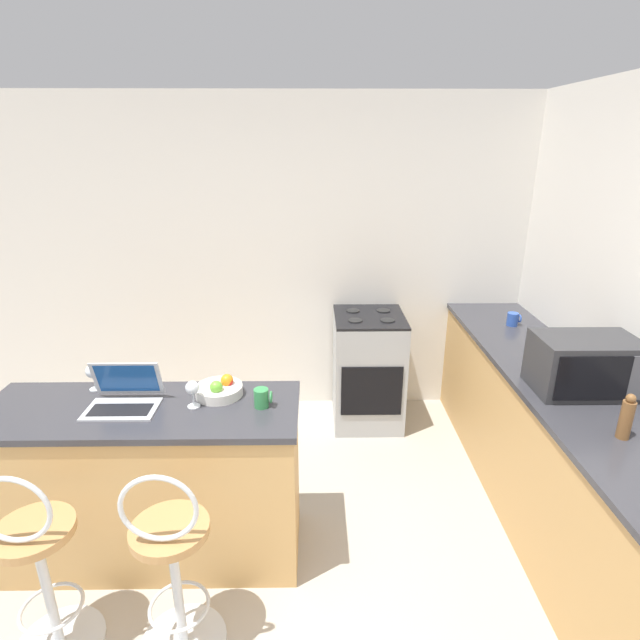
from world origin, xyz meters
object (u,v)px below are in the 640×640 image
(pepper_mill, at_px, (626,417))
(stove_range, at_px, (368,369))
(bar_stool_near, at_px, (40,569))
(laptop, at_px, (124,395))
(fruit_bowl, at_px, (220,389))
(wine_glass_tall, at_px, (93,372))
(mug_green, at_px, (262,398))
(mug_blue, at_px, (513,319))
(microwave, at_px, (585,365))
(bar_stool_far, at_px, (173,567))
(wine_glass_short, at_px, (192,389))

(pepper_mill, bearing_deg, stove_range, 119.79)
(bar_stool_near, bearing_deg, laptop, 71.55)
(fruit_bowl, relative_size, wine_glass_tall, 1.69)
(mug_green, bearing_deg, laptop, 177.90)
(pepper_mill, bearing_deg, laptop, 172.09)
(mug_blue, height_order, fruit_bowl, fruit_bowl)
(mug_blue, bearing_deg, pepper_mill, -92.10)
(wine_glass_tall, bearing_deg, fruit_bowl, -6.27)
(mug_green, distance_m, fruit_bowl, 0.27)
(fruit_bowl, bearing_deg, bar_stool_near, -133.28)
(laptop, relative_size, stove_range, 0.38)
(pepper_mill, distance_m, wine_glass_tall, 2.70)
(bar_stool_near, xyz_separation_m, mug_blue, (2.69, 1.80, 0.50))
(microwave, bearing_deg, bar_stool_near, -164.10)
(stove_range, distance_m, fruit_bowl, 1.69)
(bar_stool_far, height_order, pepper_mill, pepper_mill)
(bar_stool_far, xyz_separation_m, microwave, (2.10, 0.76, 0.61))
(bar_stool_near, xyz_separation_m, wine_glass_short, (0.57, 0.61, 0.55))
(pepper_mill, xyz_separation_m, wine_glass_tall, (-2.66, 0.52, -0.00))
(laptop, xyz_separation_m, pepper_mill, (2.43, -0.34, 0.05))
(bar_stool_far, relative_size, wine_glass_short, 7.01)
(laptop, height_order, fruit_bowl, laptop)
(bar_stool_far, xyz_separation_m, mug_blue, (2.11, 1.80, 0.50))
(mug_green, bearing_deg, pepper_mill, -10.32)
(bar_stool_near, distance_m, fruit_bowl, 1.12)
(bar_stool_far, height_order, mug_green, mug_green)
(stove_range, relative_size, mug_green, 9.33)
(mug_green, xyz_separation_m, wine_glass_short, (-0.36, 0.01, 0.05))
(microwave, distance_m, wine_glass_tall, 2.70)
(microwave, distance_m, wine_glass_short, 2.11)
(mug_blue, bearing_deg, fruit_bowl, -151.97)
(bar_stool_far, height_order, stove_range, bar_stool_far)
(mug_blue, distance_m, fruit_bowl, 2.27)
(wine_glass_tall, bearing_deg, laptop, -38.08)
(mug_blue, relative_size, mug_green, 0.98)
(laptop, height_order, pepper_mill, pepper_mill)
(bar_stool_near, relative_size, mug_green, 10.14)
(stove_range, distance_m, mug_green, 1.67)
(microwave, xyz_separation_m, mug_blue, (0.01, 1.03, -0.11))
(microwave, xyz_separation_m, mug_green, (-1.75, -0.16, -0.10))
(bar_stool_far, distance_m, fruit_bowl, 0.89)
(bar_stool_far, relative_size, pepper_mill, 4.49)
(microwave, height_order, pepper_mill, microwave)
(microwave, relative_size, mug_green, 5.35)
(stove_range, bearing_deg, bar_stool_far, -117.73)
(laptop, distance_m, mug_green, 0.72)
(stove_range, bearing_deg, mug_blue, -12.29)
(stove_range, distance_m, wine_glass_tall, 2.14)
(laptop, bearing_deg, microwave, 3.10)
(bar_stool_far, xyz_separation_m, wine_glass_short, (-0.01, 0.61, 0.55))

